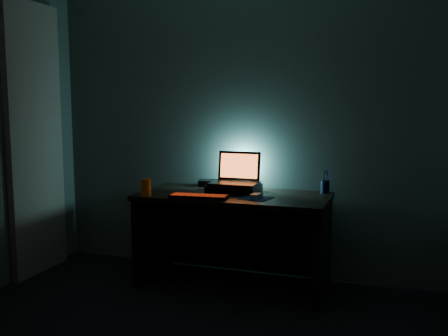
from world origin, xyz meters
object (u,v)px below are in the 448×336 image
(laptop, at_px, (236,176))
(pen_cup, at_px, (325,187))
(router, at_px, (208,183))
(mouse, at_px, (256,196))
(juice_glass, at_px, (146,187))
(keyboard, at_px, (199,196))

(laptop, height_order, pen_cup, laptop)
(pen_cup, relative_size, router, 0.54)
(mouse, xyz_separation_m, juice_glass, (-0.83, -0.18, 0.05))
(laptop, bearing_deg, router, 154.81)
(mouse, relative_size, juice_glass, 0.77)
(laptop, distance_m, pen_cup, 0.72)
(mouse, height_order, pen_cup, pen_cup)
(pen_cup, bearing_deg, keyboard, -148.52)
(pen_cup, height_order, juice_glass, juice_glass)
(mouse, distance_m, juice_glass, 0.85)
(pen_cup, bearing_deg, laptop, -169.25)
(keyboard, xyz_separation_m, router, (-0.13, 0.55, 0.01))
(mouse, bearing_deg, juice_glass, -157.62)
(keyboard, height_order, juice_glass, juice_glass)
(juice_glass, bearing_deg, keyboard, 6.47)
(laptop, relative_size, router, 2.05)
(mouse, bearing_deg, pen_cup, 51.00)
(pen_cup, relative_size, juice_glass, 0.75)
(keyboard, height_order, router, router)
(juice_glass, bearing_deg, router, 64.18)
(mouse, xyz_separation_m, router, (-0.54, 0.42, 0.01))
(pen_cup, xyz_separation_m, router, (-1.00, 0.02, -0.02))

